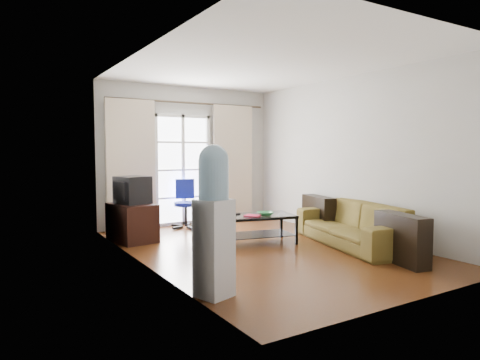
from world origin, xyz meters
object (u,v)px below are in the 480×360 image
sofa (353,224)px  task_chair (186,213)px  tv_stand (132,222)px  crt_tv (132,190)px  water_cooler (214,218)px  coffee_table (258,225)px

sofa → task_chair: bearing=-136.1°
sofa → task_chair: (-1.58, 2.72, -0.06)m
tv_stand → task_chair: size_ratio=0.91×
crt_tv → task_chair: 1.50m
task_chair → water_cooler: bearing=-90.3°
coffee_table → crt_tv: size_ratio=2.11×
tv_stand → sofa: bearing=-44.6°
coffee_table → crt_tv: 2.10m
task_chair → water_cooler: (-1.34, -3.65, 0.53)m
sofa → water_cooler: bearing=-58.4°
sofa → coffee_table: 1.46m
crt_tv → tv_stand: bearing=-127.4°
tv_stand → crt_tv: (0.00, 0.01, 0.52)m
coffee_table → tv_stand: size_ratio=1.48×
coffee_table → task_chair: (-0.41, 1.84, -0.02)m
coffee_table → task_chair: 1.89m
coffee_table → task_chair: task_chair is taller
crt_tv → task_chair: size_ratio=0.64×
crt_tv → water_cooler: (-0.11, -3.01, -0.03)m
water_cooler → coffee_table: bearing=27.9°
tv_stand → water_cooler: 3.04m
sofa → coffee_table: (-1.17, 0.88, -0.04)m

